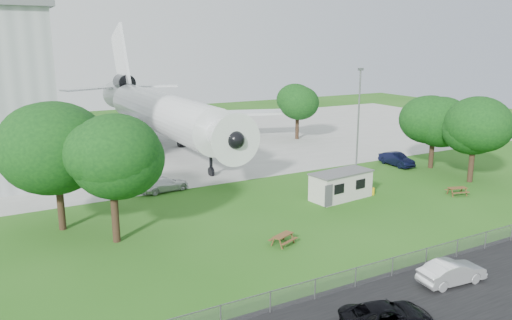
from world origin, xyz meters
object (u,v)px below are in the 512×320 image
airliner (159,110)px  site_cabin (341,185)px  car_centre_sedan (452,272)px  picnic_west (283,244)px  picnic_east (457,195)px

airliner → site_cabin: bearing=-76.5°
site_cabin → car_centre_sedan: bearing=-106.1°
picnic_west → car_centre_sedan: size_ratio=0.41×
airliner → car_centre_sedan: size_ratio=10.82×
site_cabin → picnic_east: site_cabin is taller
airliner → car_centre_sedan: bearing=-87.0°
site_cabin → picnic_west: bearing=-147.8°
airliner → picnic_east: 40.19m
airliner → site_cabin: (7.41, -30.86, -3.96)m
airliner → site_cabin: airliner is taller
site_cabin → car_centre_sedan: size_ratio=1.56×
picnic_west → picnic_east: size_ratio=1.00×
picnic_east → car_centre_sedan: 19.73m
site_cabin → airliner: bearing=103.5°
picnic_east → car_centre_sedan: car_centre_sedan is taller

